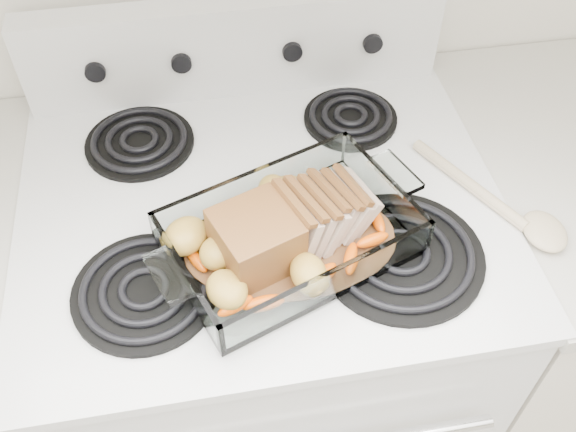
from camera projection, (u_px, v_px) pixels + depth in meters
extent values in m
cube|color=silver|center=(267.00, 344.00, 1.40)|extent=(0.76, 0.65, 0.92)
cube|color=silver|center=(260.00, 201.00, 1.05)|extent=(0.78, 0.67, 0.02)
cube|color=silver|center=(235.00, 46.00, 1.17)|extent=(0.76, 0.06, 0.18)
cylinder|color=black|center=(145.00, 292.00, 0.92)|extent=(0.21, 0.21, 0.01)
cylinder|color=black|center=(401.00, 255.00, 0.96)|extent=(0.25, 0.25, 0.01)
cylinder|color=black|center=(140.00, 143.00, 1.12)|extent=(0.19, 0.19, 0.01)
cylinder|color=black|center=(350.00, 118.00, 1.17)|extent=(0.17, 0.17, 0.01)
cylinder|color=black|center=(95.00, 71.00, 1.12)|extent=(0.04, 0.02, 0.04)
cylinder|color=black|center=(181.00, 62.00, 1.14)|extent=(0.04, 0.02, 0.04)
cylinder|color=black|center=(292.00, 51.00, 1.16)|extent=(0.04, 0.02, 0.04)
cylinder|color=black|center=(372.00, 42.00, 1.18)|extent=(0.04, 0.02, 0.04)
cube|color=silver|center=(550.00, 302.00, 1.49)|extent=(0.55, 0.65, 0.90)
cube|color=silver|center=(290.00, 245.00, 0.96)|extent=(0.35, 0.23, 0.01)
cube|color=silver|center=(305.00, 292.00, 0.87)|extent=(0.35, 0.01, 0.06)
cube|color=silver|center=(278.00, 178.00, 1.01)|extent=(0.35, 0.01, 0.06)
cube|color=silver|center=(175.00, 247.00, 0.92)|extent=(0.01, 0.23, 0.06)
cube|color=silver|center=(402.00, 216.00, 0.96)|extent=(0.01, 0.23, 0.06)
cylinder|color=#56351C|center=(290.00, 243.00, 0.96)|extent=(0.20, 0.20, 0.00)
cube|color=brown|center=(252.00, 230.00, 0.92)|extent=(0.11, 0.11, 0.09)
cube|color=#CFAE95|center=(294.00, 225.00, 0.93)|extent=(0.04, 0.10, 0.08)
cube|color=#CFAE95|center=(308.00, 224.00, 0.93)|extent=(0.04, 0.10, 0.08)
cube|color=#CFAE95|center=(322.00, 223.00, 0.94)|extent=(0.05, 0.10, 0.07)
cube|color=#CFAE95|center=(335.00, 222.00, 0.94)|extent=(0.05, 0.10, 0.07)
cube|color=#CFAE95|center=(349.00, 221.00, 0.94)|extent=(0.05, 0.09, 0.07)
cube|color=#CFAE95|center=(362.00, 219.00, 0.95)|extent=(0.05, 0.09, 0.06)
ellipsoid|color=#E26009|center=(200.00, 295.00, 0.89)|extent=(0.06, 0.02, 0.02)
ellipsoid|color=#E26009|center=(375.00, 269.00, 0.92)|extent=(0.06, 0.02, 0.02)
ellipsoid|color=#E26009|center=(384.00, 217.00, 0.98)|extent=(0.06, 0.02, 0.02)
ellipsoid|color=#E26009|center=(187.00, 233.00, 0.96)|extent=(0.06, 0.02, 0.02)
ellipsoid|color=gold|center=(185.00, 210.00, 0.97)|extent=(0.06, 0.05, 0.04)
ellipsoid|color=gold|center=(293.00, 191.00, 1.00)|extent=(0.06, 0.05, 0.04)
ellipsoid|color=gold|center=(373.00, 234.00, 0.94)|extent=(0.06, 0.05, 0.04)
cylinder|color=beige|center=(468.00, 183.00, 1.05)|extent=(0.13, 0.22, 0.02)
ellipsoid|color=beige|center=(545.00, 231.00, 0.98)|extent=(0.06, 0.08, 0.02)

